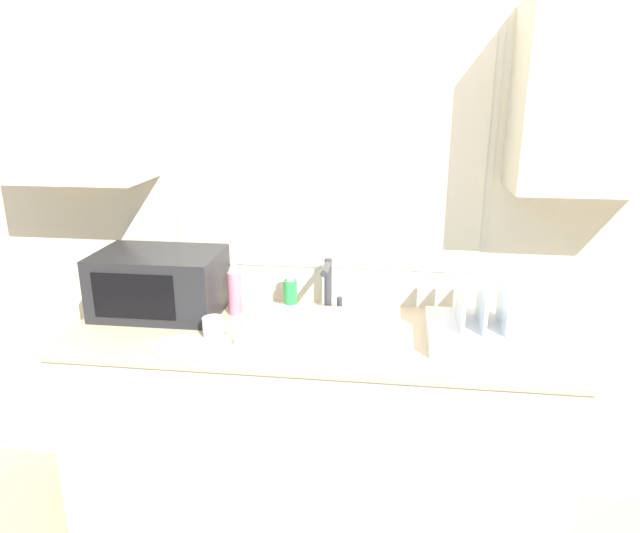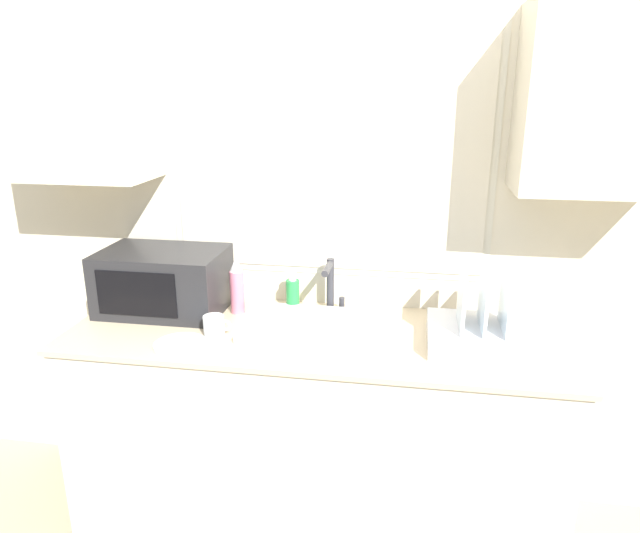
{
  "view_description": "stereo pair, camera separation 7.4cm",
  "coord_description": "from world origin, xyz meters",
  "px_view_note": "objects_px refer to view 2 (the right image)",
  "views": [
    {
      "loc": [
        0.28,
        -1.7,
        1.82
      ],
      "look_at": [
        0.03,
        0.29,
        1.18
      ],
      "focal_mm": 32.0,
      "sensor_mm": 36.0,
      "label": 1
    },
    {
      "loc": [
        0.35,
        -1.69,
        1.82
      ],
      "look_at": [
        0.03,
        0.29,
        1.18
      ],
      "focal_mm": 32.0,
      "sensor_mm": 36.0,
      "label": 2
    }
  ],
  "objects_px": {
    "mug_near_sink": "(214,326)",
    "faucet": "(331,282)",
    "spray_bottle": "(237,286)",
    "dish_rack": "(481,330)",
    "soap_bottle": "(293,293)",
    "microwave": "(163,281)"
  },
  "relations": [
    {
      "from": "spray_bottle",
      "to": "mug_near_sink",
      "type": "distance_m",
      "value": 0.25
    },
    {
      "from": "faucet",
      "to": "spray_bottle",
      "type": "bearing_deg",
      "value": -170.27
    },
    {
      "from": "faucet",
      "to": "spray_bottle",
      "type": "distance_m",
      "value": 0.39
    },
    {
      "from": "faucet",
      "to": "soap_bottle",
      "type": "relative_size",
      "value": 1.38
    },
    {
      "from": "soap_bottle",
      "to": "dish_rack",
      "type": "bearing_deg",
      "value": -16.96
    },
    {
      "from": "spray_bottle",
      "to": "faucet",
      "type": "bearing_deg",
      "value": 9.73
    },
    {
      "from": "microwave",
      "to": "spray_bottle",
      "type": "height_order",
      "value": "microwave"
    },
    {
      "from": "soap_bottle",
      "to": "mug_near_sink",
      "type": "distance_m",
      "value": 0.39
    },
    {
      "from": "mug_near_sink",
      "to": "microwave",
      "type": "bearing_deg",
      "value": 143.99
    },
    {
      "from": "soap_bottle",
      "to": "mug_near_sink",
      "type": "bearing_deg",
      "value": -128.33
    },
    {
      "from": "spray_bottle",
      "to": "soap_bottle",
      "type": "distance_m",
      "value": 0.24
    },
    {
      "from": "soap_bottle",
      "to": "faucet",
      "type": "bearing_deg",
      "value": -1.94
    },
    {
      "from": "microwave",
      "to": "soap_bottle",
      "type": "relative_size",
      "value": 3.08
    },
    {
      "from": "spray_bottle",
      "to": "mug_near_sink",
      "type": "height_order",
      "value": "spray_bottle"
    },
    {
      "from": "spray_bottle",
      "to": "dish_rack",
      "type": "bearing_deg",
      "value": -9.23
    },
    {
      "from": "dish_rack",
      "to": "mug_near_sink",
      "type": "relative_size",
      "value": 3.47
    },
    {
      "from": "microwave",
      "to": "spray_bottle",
      "type": "relative_size",
      "value": 2.08
    },
    {
      "from": "mug_near_sink",
      "to": "faucet",
      "type": "bearing_deg",
      "value": 36.56
    },
    {
      "from": "dish_rack",
      "to": "mug_near_sink",
      "type": "xyz_separation_m",
      "value": [
        -1.0,
        -0.08,
        -0.02
      ]
    },
    {
      "from": "microwave",
      "to": "mug_near_sink",
      "type": "bearing_deg",
      "value": -36.01
    },
    {
      "from": "faucet",
      "to": "spray_bottle",
      "type": "height_order",
      "value": "spray_bottle"
    },
    {
      "from": "faucet",
      "to": "dish_rack",
      "type": "xyz_separation_m",
      "value": [
        0.59,
        -0.23,
        -0.08
      ]
    }
  ]
}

